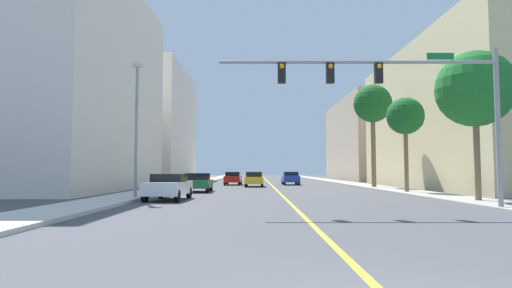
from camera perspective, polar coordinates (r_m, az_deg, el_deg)
The scene contains 18 objects.
ground at distance 46.61m, azimuth 2.04°, elevation -5.56°, with size 192.00×192.00×0.00m, color #47474C.
sidewalk_left at distance 47.17m, azimuth -9.15°, elevation -5.41°, with size 2.74×168.00×0.15m, color beige.
sidewalk_right at distance 47.81m, azimuth 13.08°, elevation -5.33°, with size 2.74×168.00×0.15m, color #9E9B93.
lane_marking_center at distance 46.61m, azimuth 2.04°, elevation -5.56°, with size 0.16×144.00×0.01m, color yellow.
building_left_near at distance 39.89m, azimuth -28.76°, elevation 7.08°, with size 17.51×22.31×17.38m, color silver.
building_left_far at distance 63.81m, azimuth -16.17°, elevation 2.37°, with size 14.91×21.14×16.14m, color silver.
building_right_near at distance 43.11m, azimuth 28.50°, elevation 3.29°, with size 13.86×27.43×12.89m, color beige.
building_right_far at distance 71.74m, azimuth 18.34°, elevation 0.44°, with size 17.95×25.42×12.84m, color tan.
traffic_signal_mast at distance 18.13m, azimuth 19.22°, elevation 7.16°, with size 11.41×0.36×6.43m.
street_lamp at distance 23.92m, azimuth -16.03°, elevation 2.92°, with size 0.56×0.28×7.39m.
palm_near at distance 23.53m, azimuth 27.71°, elevation 6.63°, with size 3.77×3.77×7.38m.
palm_mid at distance 30.77m, azimuth 19.70°, elevation 3.48°, with size 2.56×2.56×6.50m.
palm_far at distance 38.89m, azimuth 15.63°, elevation 5.19°, with size 3.39×3.39×9.12m.
car_green at distance 31.33m, azimuth -7.95°, elevation -5.20°, with size 1.97×3.94×1.39m.
car_yellow at distance 40.84m, azimuth -0.27°, elevation -4.81°, with size 1.79×4.09×1.44m.
car_red at distance 45.68m, azimuth -3.16°, elevation -4.67°, with size 1.81×4.11×1.42m.
car_white at distance 23.07m, azimuth -11.85°, elevation -5.68°, with size 1.99×4.19×1.41m.
car_blue at distance 46.10m, azimuth 4.72°, elevation -4.63°, with size 1.78×3.94×1.43m.
Camera 1 is at (-1.66, -4.55, 1.61)m, focal length 29.29 mm.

